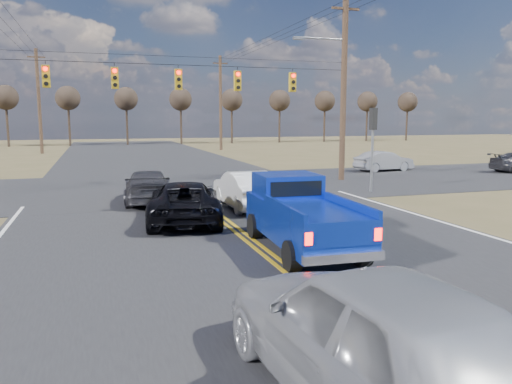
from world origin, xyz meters
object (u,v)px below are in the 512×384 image
object	(u,v)px
pickup_truck	(301,215)
white_car_queue	(245,189)
black_suv	(185,202)
silver_suv	(375,337)
dgrey_car_queue	(148,186)
cross_car_east_near	(384,161)

from	to	relation	value
pickup_truck	white_car_queue	bearing A→B (deg)	89.48
black_suv	white_car_queue	xyz separation A→B (m)	(2.66, 1.88, 0.04)
silver_suv	dgrey_car_queue	bearing A→B (deg)	-89.78
silver_suv	black_suv	size ratio (longest dim) A/B	1.08
silver_suv	pickup_truck	bearing A→B (deg)	-109.72
white_car_queue	dgrey_car_queue	size ratio (longest dim) A/B	0.96
white_car_queue	pickup_truck	bearing A→B (deg)	86.18
silver_suv	dgrey_car_queue	size ratio (longest dim) A/B	1.16
cross_car_east_near	dgrey_car_queue	bearing A→B (deg)	109.46
black_suv	cross_car_east_near	xyz separation A→B (m)	(15.15, 12.08, -0.03)
pickup_truck	dgrey_car_queue	xyz separation A→B (m)	(-3.07, 8.75, -0.25)
pickup_truck	black_suv	world-z (taller)	pickup_truck
pickup_truck	black_suv	xyz separation A→B (m)	(-2.30, 4.42, -0.23)
pickup_truck	black_suv	size ratio (longest dim) A/B	1.04
dgrey_car_queue	pickup_truck	bearing A→B (deg)	114.48
white_car_queue	cross_car_east_near	size ratio (longest dim) A/B	1.11
black_suv	dgrey_car_queue	xyz separation A→B (m)	(-0.77, 4.34, -0.02)
silver_suv	dgrey_car_queue	xyz separation A→B (m)	(-1.03, 15.78, -0.24)
silver_suv	white_car_queue	distance (m)	13.54
white_car_queue	black_suv	bearing A→B (deg)	34.70
silver_suv	dgrey_car_queue	distance (m)	15.82
silver_suv	white_car_queue	size ratio (longest dim) A/B	1.21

